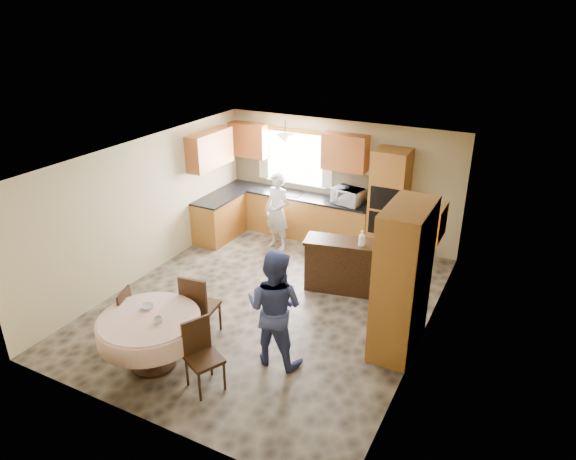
# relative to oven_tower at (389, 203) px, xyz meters

# --- Properties ---
(floor) EXTENTS (5.00, 6.00, 0.01)m
(floor) POSITION_rel_oven_tower_xyz_m (-1.15, -2.69, -1.06)
(floor) COLOR #71654F
(floor) RESTS_ON ground
(ceiling) EXTENTS (5.00, 6.00, 0.01)m
(ceiling) POSITION_rel_oven_tower_xyz_m (-1.15, -2.69, 1.44)
(ceiling) COLOR white
(ceiling) RESTS_ON wall_back
(wall_back) EXTENTS (5.00, 0.02, 2.50)m
(wall_back) POSITION_rel_oven_tower_xyz_m (-1.15, 0.31, 0.19)
(wall_back) COLOR tan
(wall_back) RESTS_ON floor
(wall_front) EXTENTS (5.00, 0.02, 2.50)m
(wall_front) POSITION_rel_oven_tower_xyz_m (-1.15, -5.69, 0.19)
(wall_front) COLOR tan
(wall_front) RESTS_ON floor
(wall_left) EXTENTS (0.02, 6.00, 2.50)m
(wall_left) POSITION_rel_oven_tower_xyz_m (-3.65, -2.69, 0.19)
(wall_left) COLOR tan
(wall_left) RESTS_ON floor
(wall_right) EXTENTS (0.02, 6.00, 2.50)m
(wall_right) POSITION_rel_oven_tower_xyz_m (1.35, -2.69, 0.19)
(wall_right) COLOR tan
(wall_right) RESTS_ON floor
(window) EXTENTS (1.40, 0.03, 1.10)m
(window) POSITION_rel_oven_tower_xyz_m (-2.15, 0.29, 0.54)
(window) COLOR white
(window) RESTS_ON wall_back
(curtain_left) EXTENTS (0.22, 0.02, 1.15)m
(curtain_left) POSITION_rel_oven_tower_xyz_m (-2.90, 0.24, 0.59)
(curtain_left) COLOR white
(curtain_left) RESTS_ON wall_back
(curtain_right) EXTENTS (0.22, 0.02, 1.15)m
(curtain_right) POSITION_rel_oven_tower_xyz_m (-1.40, 0.24, 0.59)
(curtain_right) COLOR white
(curtain_right) RESTS_ON wall_back
(base_cab_back) EXTENTS (3.30, 0.60, 0.88)m
(base_cab_back) POSITION_rel_oven_tower_xyz_m (-2.00, 0.01, -0.62)
(base_cab_back) COLOR #C37E34
(base_cab_back) RESTS_ON floor
(counter_back) EXTENTS (3.30, 0.64, 0.04)m
(counter_back) POSITION_rel_oven_tower_xyz_m (-2.00, 0.01, -0.16)
(counter_back) COLOR black
(counter_back) RESTS_ON base_cab_back
(base_cab_left) EXTENTS (0.60, 1.20, 0.88)m
(base_cab_left) POSITION_rel_oven_tower_xyz_m (-3.35, -0.89, -0.62)
(base_cab_left) COLOR #C37E34
(base_cab_left) RESTS_ON floor
(counter_left) EXTENTS (0.64, 1.20, 0.04)m
(counter_left) POSITION_rel_oven_tower_xyz_m (-3.35, -0.89, -0.16)
(counter_left) COLOR black
(counter_left) RESTS_ON base_cab_left
(backsplash) EXTENTS (3.30, 0.02, 0.55)m
(backsplash) POSITION_rel_oven_tower_xyz_m (-2.00, 0.30, 0.12)
(backsplash) COLOR #C3B78A
(backsplash) RESTS_ON wall_back
(wall_cab_left) EXTENTS (0.85, 0.33, 0.72)m
(wall_cab_left) POSITION_rel_oven_tower_xyz_m (-3.20, 0.15, 0.85)
(wall_cab_left) COLOR #C46C31
(wall_cab_left) RESTS_ON wall_back
(wall_cab_right) EXTENTS (0.90, 0.33, 0.72)m
(wall_cab_right) POSITION_rel_oven_tower_xyz_m (-1.00, 0.15, 0.85)
(wall_cab_right) COLOR #C46C31
(wall_cab_right) RESTS_ON wall_back
(wall_cab_side) EXTENTS (0.33, 1.20, 0.72)m
(wall_cab_side) POSITION_rel_oven_tower_xyz_m (-3.48, -0.89, 0.85)
(wall_cab_side) COLOR #C46C31
(wall_cab_side) RESTS_ON wall_left
(oven_tower) EXTENTS (0.66, 0.62, 2.12)m
(oven_tower) POSITION_rel_oven_tower_xyz_m (0.00, 0.00, 0.00)
(oven_tower) COLOR #C37E34
(oven_tower) RESTS_ON floor
(oven_upper) EXTENTS (0.56, 0.01, 0.45)m
(oven_upper) POSITION_rel_oven_tower_xyz_m (0.00, -0.31, 0.19)
(oven_upper) COLOR black
(oven_upper) RESTS_ON oven_tower
(oven_lower) EXTENTS (0.56, 0.01, 0.45)m
(oven_lower) POSITION_rel_oven_tower_xyz_m (0.00, -0.31, -0.31)
(oven_lower) COLOR black
(oven_lower) RESTS_ON oven_tower
(pendant) EXTENTS (0.36, 0.36, 0.18)m
(pendant) POSITION_rel_oven_tower_xyz_m (-2.15, -0.19, 1.06)
(pendant) COLOR beige
(pendant) RESTS_ON ceiling
(sideboard) EXTENTS (1.29, 0.74, 0.87)m
(sideboard) POSITION_rel_oven_tower_xyz_m (-0.28, -1.74, -0.63)
(sideboard) COLOR #3D2510
(sideboard) RESTS_ON floor
(space_heater) EXTENTS (0.47, 0.38, 0.56)m
(space_heater) POSITION_rel_oven_tower_xyz_m (0.31, -1.68, -0.78)
(space_heater) COLOR black
(space_heater) RESTS_ON floor
(cupboard) EXTENTS (0.57, 1.14, 2.18)m
(cupboard) POSITION_rel_oven_tower_xyz_m (1.07, -2.87, 0.03)
(cupboard) COLOR #C37E34
(cupboard) RESTS_ON floor
(dining_table) EXTENTS (1.37, 1.37, 0.78)m
(dining_table) POSITION_rel_oven_tower_xyz_m (-1.78, -4.84, -0.45)
(dining_table) COLOR #3D2510
(dining_table) RESTS_ON floor
(chair_left) EXTENTS (0.50, 0.50, 0.91)m
(chair_left) POSITION_rel_oven_tower_xyz_m (-2.49, -4.67, -0.56)
(chair_left) COLOR #3D2510
(chair_left) RESTS_ON floor
(chair_back) EXTENTS (0.51, 0.51, 1.06)m
(chair_back) POSITION_rel_oven_tower_xyz_m (-1.59, -4.02, -0.48)
(chair_back) COLOR #3D2510
(chair_back) RESTS_ON floor
(chair_right) EXTENTS (0.55, 0.55, 0.95)m
(chair_right) POSITION_rel_oven_tower_xyz_m (-0.94, -4.85, -0.54)
(chair_right) COLOR #3D2510
(chair_right) RESTS_ON floor
(framed_picture) EXTENTS (0.06, 0.64, 0.53)m
(framed_picture) POSITION_rel_oven_tower_xyz_m (1.32, -1.79, 0.52)
(framed_picture) COLOR gold
(framed_picture) RESTS_ON wall_right
(microwave) EXTENTS (0.66, 0.51, 0.33)m
(microwave) POSITION_rel_oven_tower_xyz_m (-0.83, -0.04, 0.02)
(microwave) COLOR silver
(microwave) RESTS_ON counter_back
(person_sink) EXTENTS (0.65, 0.50, 1.59)m
(person_sink) POSITION_rel_oven_tower_xyz_m (-2.02, -0.77, -0.27)
(person_sink) COLOR silver
(person_sink) RESTS_ON floor
(person_dining) EXTENTS (0.85, 0.67, 1.69)m
(person_dining) POSITION_rel_oven_tower_xyz_m (-0.35, -3.97, -0.21)
(person_dining) COLOR navy
(person_dining) RESTS_ON floor
(bowl_sideboard) EXTENTS (0.25, 0.25, 0.05)m
(bowl_sideboard) POSITION_rel_oven_tower_xyz_m (-0.56, -1.74, -0.16)
(bowl_sideboard) COLOR #B2B2B2
(bowl_sideboard) RESTS_ON sideboard
(bottle_sideboard) EXTENTS (0.14, 0.14, 0.32)m
(bottle_sideboard) POSITION_rel_oven_tower_xyz_m (0.08, -1.74, -0.03)
(bottle_sideboard) COLOR silver
(bottle_sideboard) RESTS_ON sideboard
(cup_table) EXTENTS (0.13, 0.13, 0.09)m
(cup_table) POSITION_rel_oven_tower_xyz_m (-1.57, -4.88, -0.24)
(cup_table) COLOR #B2B2B2
(cup_table) RESTS_ON dining_table
(bowl_table) EXTENTS (0.21, 0.21, 0.05)m
(bowl_table) POSITION_rel_oven_tower_xyz_m (-1.93, -4.68, -0.25)
(bowl_table) COLOR #B2B2B2
(bowl_table) RESTS_ON dining_table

